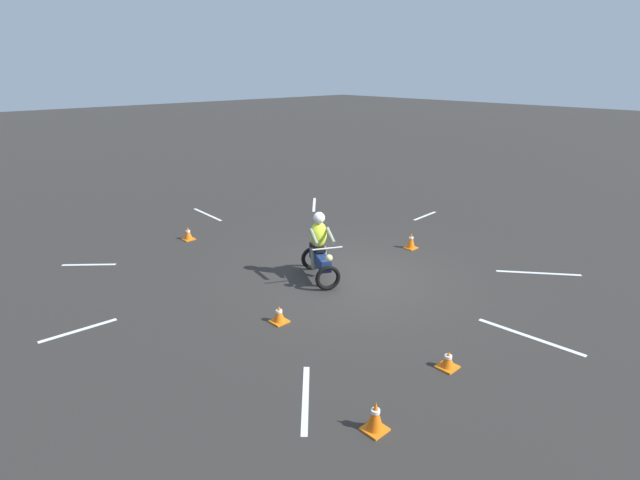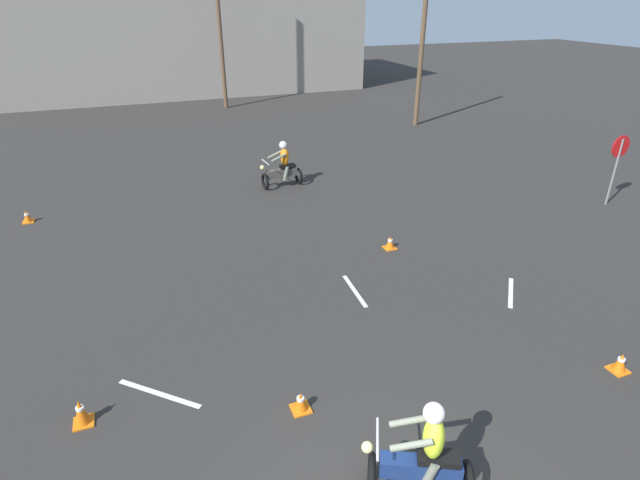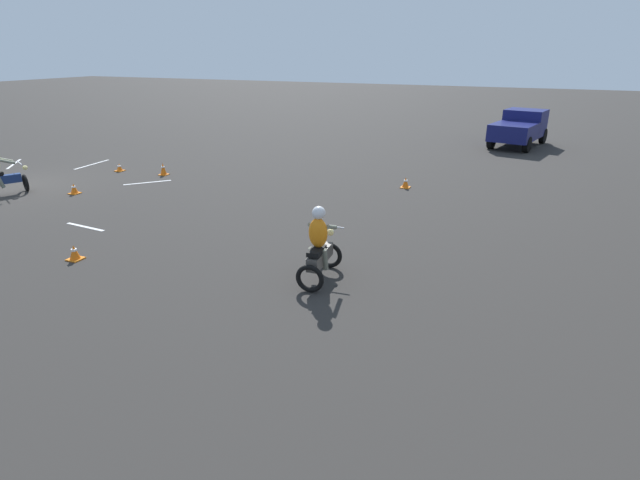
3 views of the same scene
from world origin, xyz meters
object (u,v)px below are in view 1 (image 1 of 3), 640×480
Objects in this scene: motorcycle_rider_foreground at (320,250)px; traffic_cone_near_left at (411,241)px; traffic_cone_far_center at (279,314)px; traffic_cone_mid_left at (375,416)px; traffic_cone_far_left at (448,360)px; traffic_cone_mid_center at (188,234)px.

traffic_cone_near_left is at bearing -156.47° from motorcycle_rider_foreground.
traffic_cone_far_center is (-0.87, 5.41, -0.05)m from traffic_cone_near_left.
traffic_cone_mid_left reaches higher than traffic_cone_far_center.
traffic_cone_near_left is (-0.18, -3.34, -0.50)m from motorcycle_rider_foreground.
traffic_cone_far_left is (0.19, -2.08, -0.08)m from traffic_cone_mid_left.
motorcycle_rider_foreground reaches higher than traffic_cone_mid_center.
motorcycle_rider_foreground is at bearing 86.89° from traffic_cone_near_left.
motorcycle_rider_foreground is 2.39m from traffic_cone_far_center.
traffic_cone_far_center is at bearing 99.13° from traffic_cone_near_left.
traffic_cone_far_left is at bearing 133.44° from traffic_cone_near_left.
traffic_cone_near_left is at bearing -46.56° from traffic_cone_far_left.
traffic_cone_mid_left is at bearing 82.20° from motorcycle_rider_foreground.
traffic_cone_mid_center is 1.20× the size of traffic_cone_far_left.
traffic_cone_far_center is (3.40, -0.98, -0.06)m from traffic_cone_mid_left.
traffic_cone_mid_left reaches higher than traffic_cone_far_left.
traffic_cone_mid_center is 1.08× the size of traffic_cone_far_center.
traffic_cone_near_left reaches higher than traffic_cone_mid_center.
traffic_cone_mid_left is 1.50× the size of traffic_cone_far_left.
traffic_cone_far_center is at bearing 168.59° from traffic_cone_mid_center.
motorcycle_rider_foreground is 3.58× the size of traffic_cone_near_left.
motorcycle_rider_foreground is 4.87m from traffic_cone_mid_center.
traffic_cone_near_left is 7.68m from traffic_cone_mid_left.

